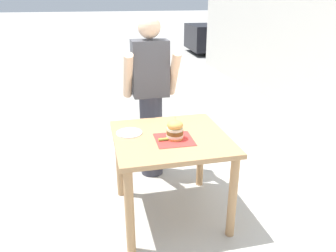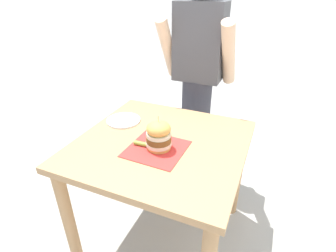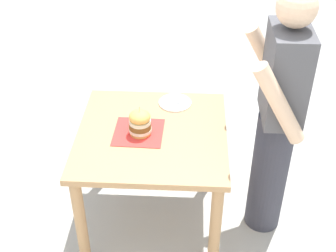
# 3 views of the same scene
# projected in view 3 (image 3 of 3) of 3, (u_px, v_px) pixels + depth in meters

# --- Properties ---
(ground_plane) EXTENTS (80.00, 80.00, 0.00)m
(ground_plane) POSITION_uv_depth(u_px,v_px,m) (154.00, 218.00, 3.34)
(ground_plane) COLOR #ADAAA3
(patio_table) EXTENTS (0.94, 0.93, 0.77)m
(patio_table) POSITION_uv_depth(u_px,v_px,m) (152.00, 149.00, 2.97)
(patio_table) COLOR tan
(patio_table) RESTS_ON ground
(serving_paper) EXTENTS (0.31, 0.31, 0.00)m
(serving_paper) POSITION_uv_depth(u_px,v_px,m) (139.00, 132.00, 2.88)
(serving_paper) COLOR red
(serving_paper) RESTS_ON patio_table
(sandwich) EXTENTS (0.14, 0.14, 0.20)m
(sandwich) POSITION_uv_depth(u_px,v_px,m) (140.00, 122.00, 2.83)
(sandwich) COLOR gold
(sandwich) RESTS_ON serving_paper
(pickle_spear) EXTENTS (0.09, 0.03, 0.02)m
(pickle_spear) POSITION_uv_depth(u_px,v_px,m) (139.00, 122.00, 2.95)
(pickle_spear) COLOR #8EA83D
(pickle_spear) RESTS_ON serving_paper
(side_plate_with_forks) EXTENTS (0.22, 0.22, 0.02)m
(side_plate_with_forks) POSITION_uv_depth(u_px,v_px,m) (175.00, 103.00, 3.15)
(side_plate_with_forks) COLOR white
(side_plate_with_forks) RESTS_ON patio_table
(diner_across_table) EXTENTS (0.55, 0.35, 1.69)m
(diner_across_table) POSITION_uv_depth(u_px,v_px,m) (278.00, 118.00, 2.81)
(diner_across_table) COLOR #33333D
(diner_across_table) RESTS_ON ground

